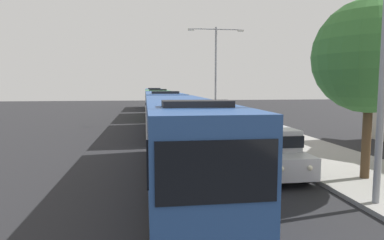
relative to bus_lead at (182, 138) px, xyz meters
The scene contains 7 objects.
bus_lead is the anchor object (origin of this frame).
bus_second_in_line 13.30m from the bus_lead, 90.00° to the left, with size 2.58×11.86×3.21m.
bus_middle 26.03m from the bus_lead, 90.00° to the left, with size 2.58×11.69×3.21m.
bus_fourth_in_line 39.59m from the bus_lead, 90.00° to the left, with size 2.58×11.22×3.21m.
white_suv 3.86m from the bus_lead, 13.27° to the left, with size 1.86×4.84×1.90m.
streetlamp_mid 20.64m from the bus_lead, 74.57° to the left, with size 5.31×0.28×8.88m.
roadside_tree 7.44m from the bus_lead, ahead, with size 4.13×4.13×6.56m.
Camera 1 is at (-2.60, -0.44, 3.59)m, focal length 31.49 mm.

